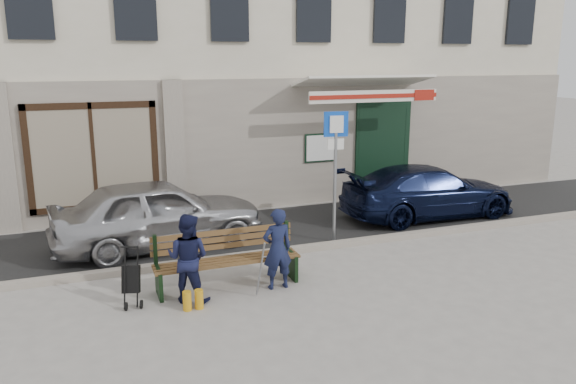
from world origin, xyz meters
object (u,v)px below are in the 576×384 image
parking_sign (335,156)px  woman (188,258)px  car_silver (158,213)px  bench (225,260)px  man (277,249)px  car_navy (428,191)px  stroller (131,280)px

parking_sign → woman: bearing=-144.1°
car_silver → parking_sign: 3.69m
bench → man: man is taller
car_navy → stroller: size_ratio=4.68×
man → car_silver: bearing=-62.6°
bench → parking_sign: bearing=29.1°
car_silver → man: (1.51, -2.76, -0.03)m
car_navy → woman: (-6.21, -2.74, 0.09)m
parking_sign → stroller: parking_sign is taller
car_navy → man: (-4.76, -2.76, 0.06)m
parking_sign → man: 2.86m
man → woman: size_ratio=0.96×
car_navy → woman: 6.79m
bench → woman: size_ratio=1.71×
car_navy → parking_sign: (-2.88, -0.93, 1.17)m
bench → woman: bearing=-153.5°
car_navy → stroller: (-7.06, -2.60, -0.22)m
bench → man: (0.80, -0.34, 0.22)m
car_navy → man: man is taller
woman → stroller: (-0.85, 0.14, -0.30)m
car_navy → parking_sign: parking_sign is taller
car_silver → bench: size_ratio=1.71×
bench → woman: 0.77m
man → car_navy: bearing=-151.2°
car_navy → parking_sign: size_ratio=1.59×
car_navy → woman: bearing=114.0°
bench → car_navy: bearing=23.5°
car_navy → stroller: car_navy is taller
parking_sign → bench: bearing=-143.6°
car_silver → bench: bearing=-169.7°
car_silver → woman: same height
woman → car_silver: bearing=-53.9°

